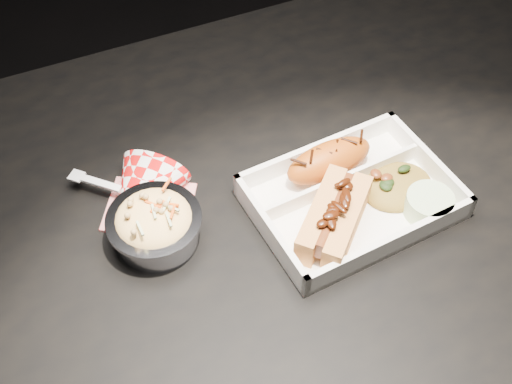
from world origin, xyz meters
TOP-DOWN VIEW (x-y plane):
  - dining_table at (0.00, 0.00)m, footprint 1.20×0.80m
  - food_tray at (0.07, -0.04)m, footprint 0.26×0.20m
  - fried_pastry at (0.07, 0.01)m, footprint 0.13×0.06m
  - hotdog at (0.03, -0.07)m, footprint 0.14×0.13m
  - fried_rice_mound at (0.14, -0.05)m, footprint 0.10×0.09m
  - cupcake_liner at (0.15, -0.10)m, footprint 0.06×0.06m
  - foil_coleslaw_cup at (-0.17, 0.01)m, footprint 0.12×0.12m
  - napkin_fork at (-0.18, 0.07)m, footprint 0.16×0.15m

SIDE VIEW (x-z plane):
  - dining_table at x=0.00m, z-range 0.28..1.03m
  - food_tray at x=0.07m, z-range 0.74..0.78m
  - napkin_fork at x=-0.18m, z-range 0.72..0.82m
  - cupcake_liner at x=0.15m, z-range 0.76..0.79m
  - fried_rice_mound at x=0.14m, z-range 0.76..0.79m
  - foil_coleslaw_cup at x=-0.17m, z-range 0.75..0.82m
  - fried_pastry at x=0.07m, z-range 0.76..0.81m
  - hotdog at x=0.03m, z-range 0.75..0.81m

